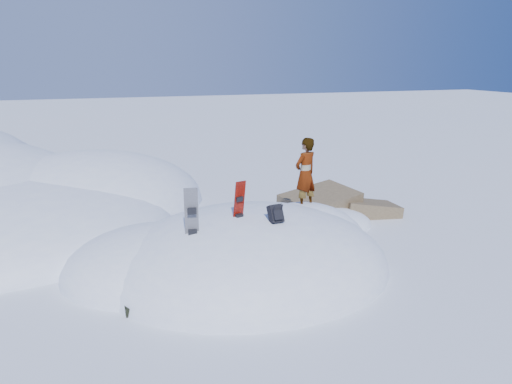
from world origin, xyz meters
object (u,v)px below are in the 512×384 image
object	(u,v)px
snowboard_red	(239,209)
person	(305,174)
snowboard_dark	(192,224)
backpack	(276,214)

from	to	relation	value
snowboard_red	person	size ratio (longest dim) A/B	0.72
snowboard_dark	snowboard_red	bearing A→B (deg)	23.40
snowboard_red	backpack	bearing A→B (deg)	-52.26
snowboard_red	snowboard_dark	bearing A→B (deg)	177.30
snowboard_red	backpack	world-z (taller)	snowboard_red
snowboard_red	backpack	distance (m)	0.88
backpack	person	size ratio (longest dim) A/B	0.26
snowboard_red	snowboard_dark	distance (m)	1.20
snowboard_dark	person	size ratio (longest dim) A/B	0.84
snowboard_red	person	world-z (taller)	person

